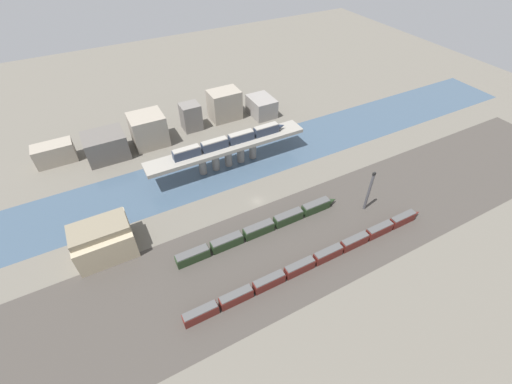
{
  "coord_description": "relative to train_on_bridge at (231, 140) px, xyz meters",
  "views": [
    {
      "loc": [
        -44.73,
        -82.9,
        90.4
      ],
      "look_at": [
        0.0,
        0.93,
        4.09
      ],
      "focal_mm": 24.0,
      "sensor_mm": 36.0,
      "label": 1
    }
  ],
  "objects": [
    {
      "name": "river_water",
      "position": [
        -1.74,
        0.0,
        -12.21
      ],
      "size": [
        320.0,
        29.22,
        0.01
      ],
      "primitive_type": "cube",
      "color": "#3D5166",
      "rests_on": "ground"
    },
    {
      "name": "signal_tower",
      "position": [
        31.73,
        -47.96,
        -3.77
      ],
      "size": [
        1.0,
        0.97,
        17.16
      ],
      "color": "#4C4C51",
      "rests_on": "ground"
    },
    {
      "name": "city_block_right",
      "position": [
        -5.25,
        35.17,
        -5.73
      ],
      "size": [
        8.91,
        8.23,
        12.97
      ],
      "primitive_type": "cube",
      "color": "slate",
      "rests_on": "ground"
    },
    {
      "name": "city_block_tall",
      "position": [
        31.42,
        31.14,
        -7.56
      ],
      "size": [
        11.27,
        14.83,
        9.3
      ],
      "primitive_type": "cube",
      "color": "gray",
      "rests_on": "ground"
    },
    {
      "name": "city_block_far_right",
      "position": [
        13.38,
        37.02,
        -4.87
      ],
      "size": [
        15.06,
        10.97,
        14.68
      ],
      "primitive_type": "cube",
      "color": "gray",
      "rests_on": "ground"
    },
    {
      "name": "ground_plane",
      "position": [
        -1.74,
        -25.87,
        -12.21
      ],
      "size": [
        400.0,
        400.0,
        0.0
      ],
      "primitive_type": "plane",
      "color": "#666056"
    },
    {
      "name": "train_yard_near",
      "position": [
        1.42,
        -59.88,
        -10.29
      ],
      "size": [
        89.73,
        2.66,
        3.9
      ],
      "color": "#5B1E19",
      "rests_on": "ground"
    },
    {
      "name": "railbed_yard",
      "position": [
        -1.74,
        -49.87,
        -12.2
      ],
      "size": [
        280.0,
        42.0,
        0.01
      ],
      "primitive_type": "cube",
      "color": "#423D38",
      "rests_on": "ground"
    },
    {
      "name": "city_block_far_left",
      "position": [
        -66.41,
        37.03,
        -7.81
      ],
      "size": [
        16.02,
        8.11,
        8.79
      ],
      "primitive_type": "cube",
      "color": "gray",
      "rests_on": "ground"
    },
    {
      "name": "city_block_left",
      "position": [
        -45.92,
        30.64,
        -6.58
      ],
      "size": [
        17.06,
        14.16,
        11.26
      ],
      "primitive_type": "cube",
      "color": "#605B56",
      "rests_on": "ground"
    },
    {
      "name": "warehouse_building",
      "position": [
        -56.42,
        -23.45,
        -6.5
      ],
      "size": [
        18.01,
        14.58,
        12.01
      ],
      "color": "tan",
      "rests_on": "ground"
    },
    {
      "name": "train_yard_mid",
      "position": [
        -7.45,
        -40.18,
        -10.28
      ],
      "size": [
        62.66,
        3.16,
        3.92
      ],
      "color": "#23381E",
      "rests_on": "ground"
    },
    {
      "name": "city_block_center",
      "position": [
        -26.61,
        32.04,
        -4.96
      ],
      "size": [
        14.87,
        13.52,
        14.49
      ],
      "primitive_type": "cube",
      "color": "gray",
      "rests_on": "ground"
    },
    {
      "name": "bridge",
      "position": [
        -1.74,
        -0.0,
        -4.26
      ],
      "size": [
        68.95,
        8.98,
        10.23
      ],
      "color": "gray",
      "rests_on": "ground"
    },
    {
      "name": "train_on_bridge",
      "position": [
        0.0,
        0.0,
        0.0
      ],
      "size": [
        50.26,
        3.12,
        4.03
      ],
      "color": "#2D384C",
      "rests_on": "bridge"
    }
  ]
}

